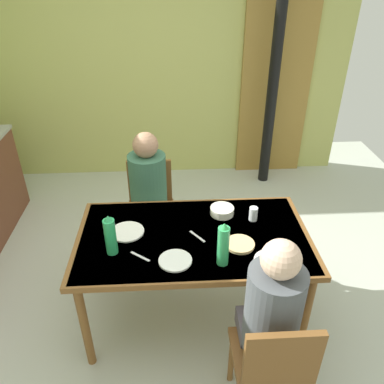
% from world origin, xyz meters
% --- Properties ---
extents(ground_plane, '(5.95, 5.95, 0.00)m').
position_xyz_m(ground_plane, '(0.00, 0.00, 0.00)').
color(ground_plane, '#B6BCAD').
extents(wall_back, '(4.39, 0.10, 2.72)m').
position_xyz_m(wall_back, '(0.00, 2.29, 1.36)').
color(wall_back, tan).
rests_on(wall_back, ground_plane).
extents(door_wooden, '(0.80, 0.05, 2.00)m').
position_xyz_m(door_wooden, '(1.37, 2.21, 1.00)').
color(door_wooden, olive).
rests_on(door_wooden, ground_plane).
extents(stove_pipe_column, '(0.12, 0.12, 2.72)m').
position_xyz_m(stove_pipe_column, '(1.26, 1.94, 1.36)').
color(stove_pipe_column, black).
rests_on(stove_pipe_column, ground_plane).
extents(dining_table, '(1.56, 0.88, 0.76)m').
position_xyz_m(dining_table, '(0.28, -0.11, 0.69)').
color(dining_table, brown).
rests_on(dining_table, ground_plane).
extents(chair_near_diner, '(0.40, 0.40, 0.87)m').
position_xyz_m(chair_near_diner, '(0.65, -0.90, 0.50)').
color(chair_near_diner, brown).
rests_on(chair_near_diner, ground_plane).
extents(chair_far_diner, '(0.40, 0.40, 0.87)m').
position_xyz_m(chair_far_diner, '(-0.05, 0.68, 0.50)').
color(chair_far_diner, brown).
rests_on(chair_far_diner, ground_plane).
extents(person_near_diner, '(0.30, 0.37, 0.77)m').
position_xyz_m(person_near_diner, '(0.65, -0.77, 0.78)').
color(person_near_diner, '#544F57').
rests_on(person_near_diner, ground_plane).
extents(person_far_diner, '(0.30, 0.37, 0.77)m').
position_xyz_m(person_far_diner, '(-0.05, 0.55, 0.78)').
color(person_far_diner, '#395D47').
rests_on(person_far_diner, ground_plane).
extents(water_bottle_green_near, '(0.07, 0.07, 0.28)m').
position_xyz_m(water_bottle_green_near, '(-0.24, -0.25, 0.89)').
color(water_bottle_green_near, '#28A35A').
rests_on(water_bottle_green_near, dining_table).
extents(water_bottle_green_far, '(0.07, 0.07, 0.30)m').
position_xyz_m(water_bottle_green_far, '(0.44, -0.39, 0.90)').
color(water_bottle_green_far, '#30A359').
rests_on(water_bottle_green_far, dining_table).
extents(serving_bowl_center, '(0.17, 0.17, 0.05)m').
position_xyz_m(serving_bowl_center, '(0.50, 0.13, 0.78)').
color(serving_bowl_center, silver).
rests_on(serving_bowl_center, dining_table).
extents(dinner_plate_near_left, '(0.23, 0.23, 0.01)m').
position_xyz_m(dinner_plate_near_left, '(-0.17, -0.05, 0.76)').
color(dinner_plate_near_left, white).
rests_on(dinner_plate_near_left, dining_table).
extents(dinner_plate_near_right, '(0.23, 0.23, 0.01)m').
position_xyz_m(dinner_plate_near_right, '(0.74, -0.40, 0.76)').
color(dinner_plate_near_right, white).
rests_on(dinner_plate_near_right, dining_table).
extents(dinner_plate_far_center, '(0.21, 0.21, 0.01)m').
position_xyz_m(dinner_plate_far_center, '(0.15, -0.36, 0.76)').
color(dinner_plate_far_center, white).
rests_on(dinner_plate_far_center, dining_table).
extents(drinking_glass_by_near_diner, '(0.06, 0.06, 0.10)m').
position_xyz_m(drinking_glass_by_near_diner, '(0.71, 0.05, 0.81)').
color(drinking_glass_by_near_diner, silver).
rests_on(drinking_glass_by_near_diner, dining_table).
extents(bread_plate_sliced, '(0.19, 0.19, 0.02)m').
position_xyz_m(bread_plate_sliced, '(0.57, -0.23, 0.77)').
color(bread_plate_sliced, '#DBB77A').
rests_on(bread_plate_sliced, dining_table).
extents(cutlery_knife_near, '(0.10, 0.13, 0.00)m').
position_xyz_m(cutlery_knife_near, '(0.30, -0.12, 0.76)').
color(cutlery_knife_near, silver).
rests_on(cutlery_knife_near, dining_table).
extents(cutlery_fork_near, '(0.13, 0.10, 0.00)m').
position_xyz_m(cutlery_fork_near, '(-0.07, -0.30, 0.76)').
color(cutlery_fork_near, silver).
rests_on(cutlery_fork_near, dining_table).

